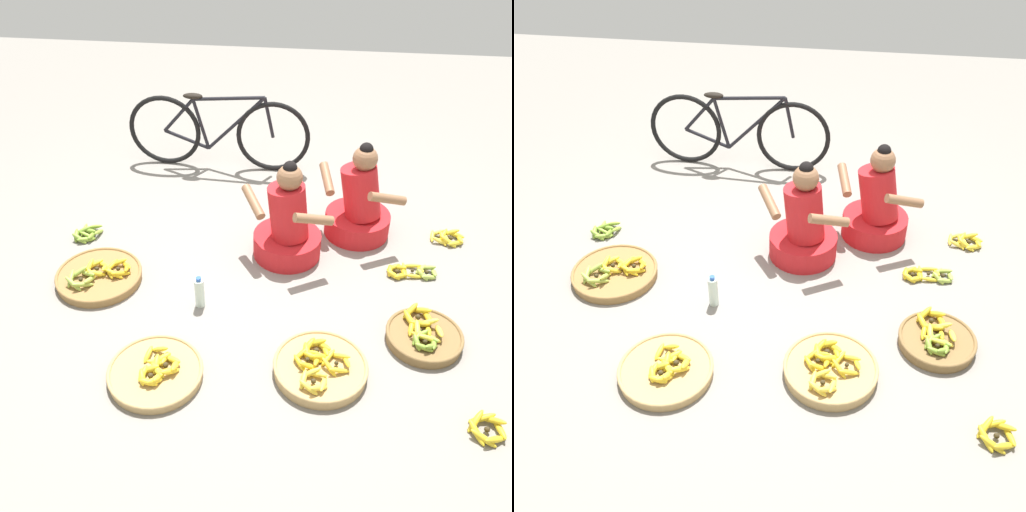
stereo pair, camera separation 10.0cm
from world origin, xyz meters
The scene contains 13 objects.
ground_plane centered at (0.00, 0.00, 0.00)m, with size 10.00×10.00×0.00m, color gray.
vendor_woman_front centered at (0.18, 0.30, 0.26)m, with size 0.71×0.55×0.81m.
vendor_woman_behind centered at (0.72, 0.64, 0.26)m, with size 0.67×0.55×0.81m.
bicycle_leaning centered at (-0.56, 1.59, 0.36)m, with size 1.70×0.08×0.73m.
banana_basket_back_left centered at (-1.16, -0.18, 0.04)m, with size 0.63×0.63×0.14m.
banana_basket_front_right centered at (-0.52, -1.02, 0.04)m, with size 0.59×0.59×0.13m.
banana_basket_front_left centered at (0.47, -0.87, 0.05)m, with size 0.58×0.58×0.15m.
banana_basket_front_center centered at (1.14, -0.53, 0.05)m, with size 0.50×0.50×0.15m.
loose_bananas_near_bicycle centered at (1.12, 0.15, 0.03)m, with size 0.39×0.20×0.08m.
loose_bananas_mid_right centered at (-1.44, 0.33, 0.03)m, with size 0.23×0.25×0.09m.
loose_bananas_mid_left centered at (1.45, 0.61, 0.03)m, with size 0.28×0.22×0.10m.
loose_bananas_near_vendor centered at (1.41, -1.20, 0.03)m, with size 0.24×0.24×0.10m.
water_bottle centered at (-0.37, -0.35, 0.12)m, with size 0.07×0.07×0.25m.
Camera 2 is at (0.45, -3.27, 2.80)m, focal length 40.88 mm.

